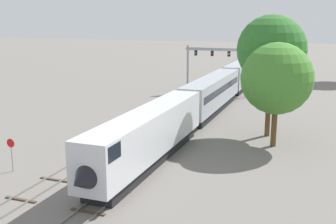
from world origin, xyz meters
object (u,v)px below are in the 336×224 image
Objects in this scene: signal_gantry at (220,59)px; trackside_tree_mid at (277,79)px; passenger_train at (243,73)px; stop_sign at (11,150)px; trackside_tree_left at (272,50)px.

signal_gantry is 1.15× the size of trackside_tree_mid.
passenger_train reaches higher than stop_sign.
signal_gantry is at bearing -104.03° from passenger_train.
trackside_tree_left is (8.78, -32.40, 6.83)m from passenger_train.
signal_gantry reaches higher than passenger_train.
passenger_train is at bearing 105.16° from trackside_tree_left.
signal_gantry is at bearing 114.12° from trackside_tree_mid.
signal_gantry reaches higher than stop_sign.
stop_sign is (-10.00, -51.08, -0.74)m from passenger_train.
trackside_tree_left is (18.78, 18.68, 7.57)m from stop_sign.
signal_gantry is (-2.25, -9.01, 3.39)m from passenger_train.
stop_sign is at bearing -100.44° from signal_gantry.
trackside_tree_left is at bearing 106.46° from trackside_tree_mid.
trackside_tree_left reaches higher than trackside_tree_mid.
trackside_tree_left is (11.03, -23.39, 3.44)m from signal_gantry.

